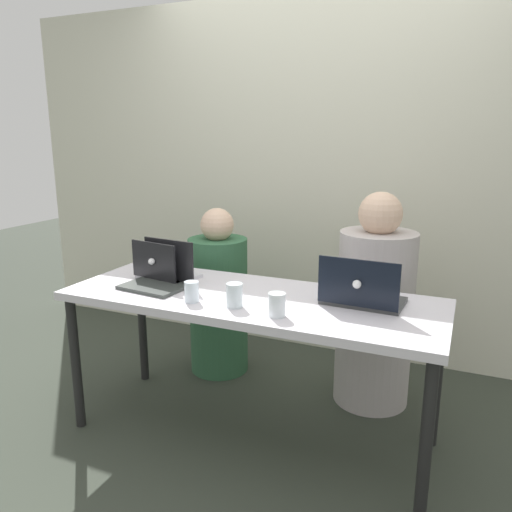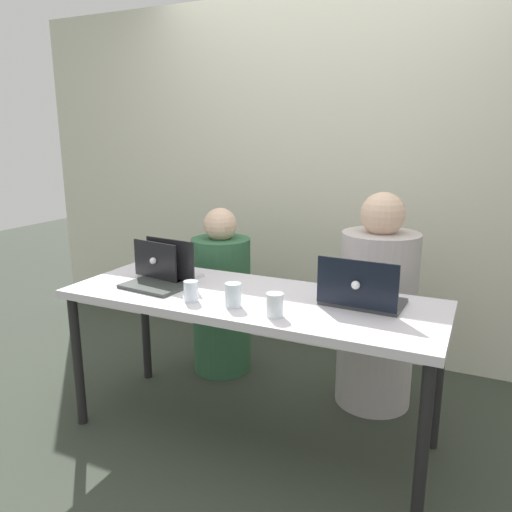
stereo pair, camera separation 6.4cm
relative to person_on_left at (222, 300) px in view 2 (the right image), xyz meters
name	(u,v)px [view 2 (the right image)]	position (x,y,z in m)	size (l,w,h in m)	color
ground_plane	(251,434)	(0.49, -0.60, -0.47)	(12.00, 12.00, 0.00)	#33392F
back_wall	(329,180)	(0.49, 0.63, 0.72)	(4.71, 0.10, 2.39)	beige
desk	(250,309)	(0.49, -0.60, 0.21)	(1.81, 0.67, 0.75)	silver
person_on_left	(222,300)	(0.00, 0.00, 0.00)	(0.45, 0.45, 1.06)	#31613F
person_on_right	(377,313)	(0.98, 0.00, 0.06)	(0.52, 0.52, 1.20)	#B5ACAA
laptop_back_right	(361,296)	(1.00, -0.52, 0.33)	(0.37, 0.28, 0.23)	#353738
laptop_front_left	(161,276)	(0.01, -0.64, 0.33)	(0.33, 0.28, 0.23)	#353A37
laptop_back_left	(165,270)	(-0.04, -0.53, 0.32)	(0.33, 0.27, 0.21)	silver
water_glass_left	(191,292)	(0.28, -0.79, 0.32)	(0.07, 0.07, 0.10)	silver
water_glass_center	(233,297)	(0.49, -0.77, 0.32)	(0.07, 0.07, 0.11)	silver
water_glass_right	(275,306)	(0.71, -0.81, 0.32)	(0.07, 0.07, 0.10)	white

